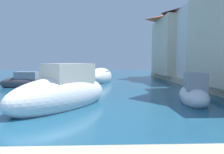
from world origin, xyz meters
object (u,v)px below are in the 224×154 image
at_px(moored_boat_2, 194,94).
at_px(moored_boat_4, 100,77).
at_px(moored_boat_0, 63,93).
at_px(moored_boat_5, 24,82).
at_px(waterfront_building_far, 188,42).
at_px(waterfront_building_annex, 196,40).

height_order(moored_boat_2, moored_boat_4, moored_boat_2).
bearing_deg(moored_boat_0, moored_boat_5, -107.96).
height_order(moored_boat_5, waterfront_building_far, waterfront_building_far).
distance_m(moored_boat_2, waterfront_building_annex, 12.71).
bearing_deg(moored_boat_0, waterfront_building_annex, 172.88).
distance_m(moored_boat_2, waterfront_building_far, 14.54).
distance_m(moored_boat_4, waterfront_building_far, 11.23).
distance_m(moored_boat_2, moored_boat_5, 12.35).
xyz_separation_m(moored_boat_0, waterfront_building_annex, (11.46, 11.53, 3.64)).
bearing_deg(moored_boat_2, moored_boat_5, 75.50).
height_order(moored_boat_0, moored_boat_5, moored_boat_0).
bearing_deg(waterfront_building_far, moored_boat_2, -111.81).
relative_size(moored_boat_0, waterfront_building_annex, 0.58).
xyz_separation_m(moored_boat_5, waterfront_building_annex, (15.98, 4.91, 3.87)).
height_order(moored_boat_4, moored_boat_5, moored_boat_4).
bearing_deg(moored_boat_5, moored_boat_4, -145.42).
distance_m(waterfront_building_annex, waterfront_building_far, 2.07).
bearing_deg(moored_boat_5, moored_boat_2, 153.00).
relative_size(waterfront_building_annex, waterfront_building_far, 1.22).
height_order(moored_boat_0, moored_boat_2, moored_boat_0).
xyz_separation_m(moored_boat_4, waterfront_building_far, (10.06, 3.23, 3.79)).
bearing_deg(waterfront_building_far, moored_boat_0, -130.10).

